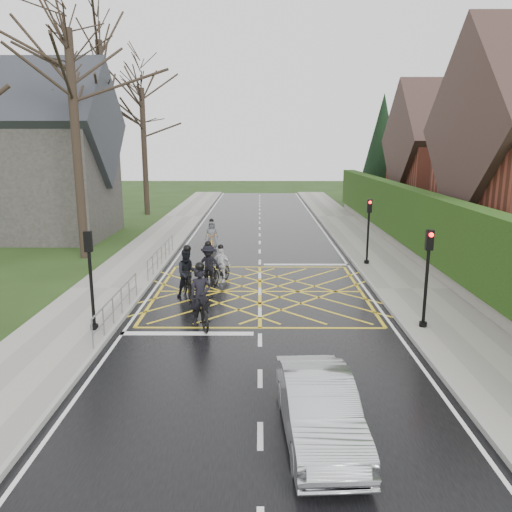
{
  "coord_description": "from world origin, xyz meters",
  "views": [
    {
      "loc": [
        -0.02,
        -18.96,
        5.74
      ],
      "look_at": [
        -0.16,
        0.66,
        1.3
      ],
      "focal_mm": 35.0,
      "sensor_mm": 36.0,
      "label": 1
    }
  ],
  "objects_px": {
    "cyclist_front": "(221,268)",
    "cyclist_rear": "(200,305)",
    "cyclist_lead": "(212,238)",
    "car": "(319,408)",
    "cyclist_back": "(188,278)",
    "cyclist_mid": "(208,269)"
  },
  "relations": [
    {
      "from": "cyclist_lead",
      "to": "cyclist_rear",
      "type": "bearing_deg",
      "value": -92.16
    },
    {
      "from": "cyclist_rear",
      "to": "cyclist_back",
      "type": "relative_size",
      "value": 1.08
    },
    {
      "from": "car",
      "to": "cyclist_lead",
      "type": "bearing_deg",
      "value": 98.39
    },
    {
      "from": "cyclist_back",
      "to": "car",
      "type": "bearing_deg",
      "value": -85.3
    },
    {
      "from": "cyclist_lead",
      "to": "car",
      "type": "bearing_deg",
      "value": -83.94
    },
    {
      "from": "cyclist_front",
      "to": "car",
      "type": "distance_m",
      "value": 11.74
    },
    {
      "from": "cyclist_rear",
      "to": "cyclist_front",
      "type": "height_order",
      "value": "cyclist_rear"
    },
    {
      "from": "cyclist_rear",
      "to": "cyclist_back",
      "type": "xyz_separation_m",
      "value": [
        -0.82,
        3.0,
        0.09
      ]
    },
    {
      "from": "cyclist_mid",
      "to": "car",
      "type": "xyz_separation_m",
      "value": [
        3.28,
        -10.95,
        -0.04
      ]
    },
    {
      "from": "cyclist_rear",
      "to": "cyclist_lead",
      "type": "distance_m",
      "value": 11.96
    },
    {
      "from": "cyclist_lead",
      "to": "car",
      "type": "distance_m",
      "value": 18.64
    },
    {
      "from": "cyclist_lead",
      "to": "car",
      "type": "xyz_separation_m",
      "value": [
        3.83,
        -18.24,
        0.05
      ]
    },
    {
      "from": "cyclist_back",
      "to": "cyclist_lead",
      "type": "bearing_deg",
      "value": 71.57
    },
    {
      "from": "cyclist_back",
      "to": "car",
      "type": "distance_m",
      "value": 10.09
    },
    {
      "from": "cyclist_front",
      "to": "car",
      "type": "bearing_deg",
      "value": -53.35
    },
    {
      "from": "cyclist_back",
      "to": "car",
      "type": "height_order",
      "value": "cyclist_back"
    },
    {
      "from": "cyclist_rear",
      "to": "cyclist_front",
      "type": "xyz_separation_m",
      "value": [
        0.27,
        5.1,
        -0.08
      ]
    },
    {
      "from": "cyclist_rear",
      "to": "cyclist_front",
      "type": "bearing_deg",
      "value": 67.24
    },
    {
      "from": "cyclist_mid",
      "to": "cyclist_front",
      "type": "xyz_separation_m",
      "value": [
        0.48,
        0.45,
        -0.08
      ]
    },
    {
      "from": "cyclist_mid",
      "to": "car",
      "type": "distance_m",
      "value": 11.43
    },
    {
      "from": "cyclist_lead",
      "to": "cyclist_back",
      "type": "bearing_deg",
      "value": -96.22
    },
    {
      "from": "cyclist_front",
      "to": "cyclist_rear",
      "type": "bearing_deg",
      "value": -70.19
    }
  ]
}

